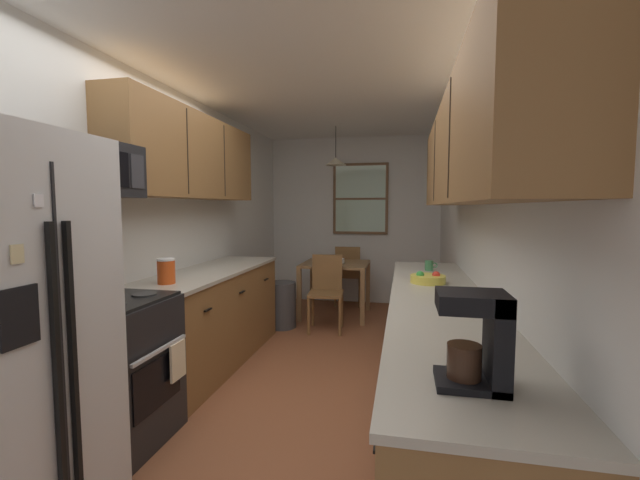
{
  "coord_description": "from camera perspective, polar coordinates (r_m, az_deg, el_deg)",
  "views": [
    {
      "loc": [
        0.76,
        -2.59,
        1.48
      ],
      "look_at": [
        -0.04,
        1.23,
        1.16
      ],
      "focal_mm": 22.53,
      "sensor_mm": 36.0,
      "label": 1
    }
  ],
  "objects": [
    {
      "name": "ground_plane",
      "position": [
        3.96,
        -0.17,
        -17.28
      ],
      "size": [
        12.0,
        12.0,
        0.0
      ],
      "primitive_type": "plane",
      "color": "brown"
    },
    {
      "name": "wall_left",
      "position": [
        4.17,
        -18.63,
        1.61
      ],
      "size": [
        0.1,
        9.0,
        2.55
      ],
      "primitive_type": "cube",
      "color": "silver",
      "rests_on": "ground"
    },
    {
      "name": "wall_right",
      "position": [
        3.65,
        21.06,
        1.14
      ],
      "size": [
        0.1,
        9.0,
        2.55
      ],
      "primitive_type": "cube",
      "color": "silver",
      "rests_on": "ground"
    },
    {
      "name": "wall_back",
      "position": [
        6.29,
        4.85,
        2.78
      ],
      "size": [
        4.4,
        0.1,
        2.55
      ],
      "primitive_type": "cube",
      "color": "silver",
      "rests_on": "ground"
    },
    {
      "name": "ceiling_slab",
      "position": [
        3.84,
        -0.18,
        21.48
      ],
      "size": [
        4.4,
        9.0,
        0.08
      ],
      "primitive_type": "cube",
      "color": "white"
    },
    {
      "name": "stove_range",
      "position": [
        2.91,
        -27.5,
        -16.13
      ],
      "size": [
        0.66,
        0.66,
        1.1
      ],
      "color": "black",
      "rests_on": "ground"
    },
    {
      "name": "microwave_over_range",
      "position": [
        2.82,
        -30.26,
        8.69
      ],
      "size": [
        0.39,
        0.62,
        0.33
      ],
      "color": "black"
    },
    {
      "name": "counter_left",
      "position": [
        3.99,
        -15.13,
        -10.45
      ],
      "size": [
        0.64,
        2.01,
        0.9
      ],
      "color": "brown",
      "rests_on": "ground"
    },
    {
      "name": "upper_cabinets_left",
      "position": [
        3.9,
        -17.8,
        11.15
      ],
      "size": [
        0.33,
        2.09,
        0.75
      ],
      "color": "brown"
    },
    {
      "name": "counter_right",
      "position": [
        2.86,
        16.45,
        -16.58
      ],
      "size": [
        0.64,
        3.34,
        0.9
      ],
      "color": "brown",
      "rests_on": "ground"
    },
    {
      "name": "upper_cabinets_right",
      "position": [
        2.66,
        20.3,
        11.75
      ],
      "size": [
        0.33,
        3.02,
        0.64
      ],
      "color": "brown"
    },
    {
      "name": "dining_table",
      "position": [
        5.46,
        2.2,
        -4.46
      ],
      "size": [
        0.88,
        0.82,
        0.73
      ],
      "color": "olive",
      "rests_on": "ground"
    },
    {
      "name": "dining_chair_near",
      "position": [
        4.89,
        0.91,
        -6.9
      ],
      "size": [
        0.44,
        0.44,
        0.9
      ],
      "color": "brown",
      "rests_on": "ground"
    },
    {
      "name": "dining_chair_far",
      "position": [
        6.07,
        4.05,
        -4.64
      ],
      "size": [
        0.41,
        0.41,
        0.9
      ],
      "color": "brown",
      "rests_on": "ground"
    },
    {
      "name": "pendant_light",
      "position": [
        5.43,
        2.25,
        11.1
      ],
      "size": [
        0.29,
        0.29,
        0.51
      ],
      "color": "black"
    },
    {
      "name": "back_window",
      "position": [
        6.21,
        5.76,
        5.84
      ],
      "size": [
        0.84,
        0.05,
        1.08
      ],
      "color": "brown"
    },
    {
      "name": "trash_bin",
      "position": [
        5.03,
        -5.5,
        -9.14
      ],
      "size": [
        0.36,
        0.36,
        0.56
      ],
      "primitive_type": "cylinder",
      "color": "#3F3F42",
      "rests_on": "ground"
    },
    {
      "name": "storage_canister",
      "position": [
        3.27,
        -21.01,
        -4.13
      ],
      "size": [
        0.13,
        0.13,
        0.19
      ],
      "color": "#D84C19",
      "rests_on": "counter_left"
    },
    {
      "name": "dish_towel",
      "position": [
        2.83,
        -19.54,
        -15.84
      ],
      "size": [
        0.02,
        0.16,
        0.24
      ],
      "primitive_type": "cube",
      "color": "beige"
    },
    {
      "name": "coffee_maker",
      "position": [
        1.42,
        21.91,
        -12.72
      ],
      "size": [
        0.22,
        0.18,
        0.31
      ],
      "color": "black",
      "rests_on": "counter_right"
    },
    {
      "name": "mug_by_coffeemaker",
      "position": [
        3.82,
        15.26,
        -3.53
      ],
      "size": [
        0.11,
        0.08,
        0.09
      ],
      "color": "#3F7F4C",
      "rests_on": "counter_right"
    },
    {
      "name": "fruit_bowl",
      "position": [
        3.2,
        15.08,
        -5.28
      ],
      "size": [
        0.27,
        0.27,
        0.09
      ],
      "color": "#E5D14C",
      "rests_on": "counter_right"
    },
    {
      "name": "table_serving_bowl",
      "position": [
        5.43,
        2.45,
        -2.96
      ],
      "size": [
        0.2,
        0.2,
        0.06
      ],
      "primitive_type": "cylinder",
      "color": "silver",
      "rests_on": "dining_table"
    }
  ]
}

